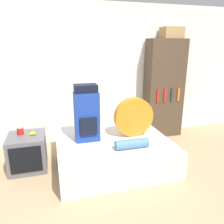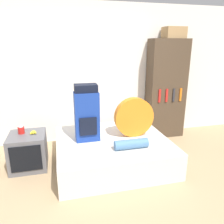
{
  "view_description": "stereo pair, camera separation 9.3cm",
  "coord_description": "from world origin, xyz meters",
  "px_view_note": "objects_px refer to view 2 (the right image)",
  "views": [
    {
      "loc": [
        -0.68,
        -2.31,
        1.83
      ],
      "look_at": [
        0.18,
        0.77,
        0.86
      ],
      "focal_mm": 35.0,
      "sensor_mm": 36.0,
      "label": 1
    },
    {
      "loc": [
        -0.59,
        -2.33,
        1.83
      ],
      "look_at": [
        0.18,
        0.77,
        0.86
      ],
      "focal_mm": 35.0,
      "sensor_mm": 36.0,
      "label": 2
    }
  ],
  "objects_px": {
    "backpack": "(87,114)",
    "television": "(28,151)",
    "bookshelf": "(166,90)",
    "cardboard_box": "(174,33)",
    "canister": "(21,130)",
    "tent_bag": "(134,117)",
    "sleeping_roll": "(131,144)"
  },
  "relations": [
    {
      "from": "sleeping_roll",
      "to": "bookshelf",
      "type": "bearing_deg",
      "value": 47.36
    },
    {
      "from": "sleeping_roll",
      "to": "tent_bag",
      "type": "bearing_deg",
      "value": 66.93
    },
    {
      "from": "bookshelf",
      "to": "cardboard_box",
      "type": "height_order",
      "value": "cardboard_box"
    },
    {
      "from": "backpack",
      "to": "tent_bag",
      "type": "distance_m",
      "value": 0.76
    },
    {
      "from": "tent_bag",
      "to": "cardboard_box",
      "type": "distance_m",
      "value": 1.9
    },
    {
      "from": "backpack",
      "to": "bookshelf",
      "type": "height_order",
      "value": "bookshelf"
    },
    {
      "from": "television",
      "to": "canister",
      "type": "xyz_separation_m",
      "value": [
        -0.08,
        0.07,
        0.33
      ]
    },
    {
      "from": "sleeping_roll",
      "to": "bookshelf",
      "type": "height_order",
      "value": "bookshelf"
    },
    {
      "from": "canister",
      "to": "backpack",
      "type": "bearing_deg",
      "value": -9.45
    },
    {
      "from": "tent_bag",
      "to": "bookshelf",
      "type": "distance_m",
      "value": 1.28
    },
    {
      "from": "bookshelf",
      "to": "cardboard_box",
      "type": "xyz_separation_m",
      "value": [
        0.1,
        0.03,
        1.09
      ]
    },
    {
      "from": "cardboard_box",
      "to": "television",
      "type": "bearing_deg",
      "value": -165.33
    },
    {
      "from": "cardboard_box",
      "to": "bookshelf",
      "type": "bearing_deg",
      "value": -161.91
    },
    {
      "from": "backpack",
      "to": "tent_bag",
      "type": "bearing_deg",
      "value": -2.31
    },
    {
      "from": "tent_bag",
      "to": "television",
      "type": "height_order",
      "value": "tent_bag"
    },
    {
      "from": "television",
      "to": "cardboard_box",
      "type": "relative_size",
      "value": 1.43
    },
    {
      "from": "television",
      "to": "bookshelf",
      "type": "relative_size",
      "value": 0.29
    },
    {
      "from": "television",
      "to": "canister",
      "type": "relative_size",
      "value": 4.8
    },
    {
      "from": "tent_bag",
      "to": "cardboard_box",
      "type": "height_order",
      "value": "cardboard_box"
    },
    {
      "from": "backpack",
      "to": "tent_bag",
      "type": "height_order",
      "value": "backpack"
    },
    {
      "from": "backpack",
      "to": "cardboard_box",
      "type": "height_order",
      "value": "cardboard_box"
    },
    {
      "from": "sleeping_roll",
      "to": "cardboard_box",
      "type": "xyz_separation_m",
      "value": [
        1.25,
        1.28,
        1.59
      ]
    },
    {
      "from": "backpack",
      "to": "canister",
      "type": "bearing_deg",
      "value": 170.55
    },
    {
      "from": "tent_bag",
      "to": "cardboard_box",
      "type": "xyz_separation_m",
      "value": [
        1.06,
        0.84,
        1.34
      ]
    },
    {
      "from": "backpack",
      "to": "television",
      "type": "bearing_deg",
      "value": 174.31
    },
    {
      "from": "backpack",
      "to": "canister",
      "type": "distance_m",
      "value": 1.04
    },
    {
      "from": "tent_bag",
      "to": "canister",
      "type": "xyz_separation_m",
      "value": [
        -1.75,
        0.2,
        -0.13
      ]
    },
    {
      "from": "tent_bag",
      "to": "sleeping_roll",
      "type": "xyz_separation_m",
      "value": [
        -0.19,
        -0.45,
        -0.25
      ]
    },
    {
      "from": "television",
      "to": "tent_bag",
      "type": "bearing_deg",
      "value": -4.16
    },
    {
      "from": "cardboard_box",
      "to": "canister",
      "type": "bearing_deg",
      "value": -167.14
    },
    {
      "from": "canister",
      "to": "tent_bag",
      "type": "bearing_deg",
      "value": -6.39
    },
    {
      "from": "canister",
      "to": "cardboard_box",
      "type": "relative_size",
      "value": 0.3
    }
  ]
}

